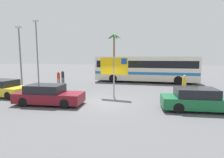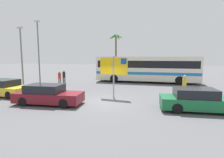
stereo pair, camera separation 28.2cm
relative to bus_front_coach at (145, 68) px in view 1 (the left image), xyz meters
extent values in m
plane|color=#565659|center=(-2.48, -10.86, -1.78)|extent=(120.00, 120.00, 0.00)
cube|color=silver|center=(0.00, 0.00, -0.06)|extent=(12.25, 2.57, 2.90)
cube|color=black|center=(0.00, 0.00, 0.49)|extent=(11.76, 2.60, 0.84)
cube|color=#1E70B7|center=(0.00, 0.00, -0.57)|extent=(12.13, 2.60, 0.32)
cylinder|color=black|center=(3.80, 1.16, -1.28)|extent=(1.00, 0.28, 1.00)
cylinder|color=black|center=(3.80, -1.16, -1.28)|extent=(1.00, 0.28, 1.00)
cylinder|color=black|center=(-3.80, 1.16, -1.28)|extent=(1.00, 0.28, 1.00)
cylinder|color=black|center=(-3.80, -1.16, -1.28)|extent=(1.00, 0.28, 1.00)
cube|color=silver|center=(-0.20, 3.87, -0.06)|extent=(12.25, 2.57, 2.90)
cube|color=black|center=(-0.20, 3.87, 0.49)|extent=(11.76, 2.60, 0.84)
cube|color=#1E70B7|center=(-0.20, 3.87, -0.57)|extent=(12.13, 2.60, 0.32)
cylinder|color=black|center=(3.60, 5.03, -1.28)|extent=(1.00, 0.28, 1.00)
cylinder|color=black|center=(3.60, 2.71, -1.28)|extent=(1.00, 0.28, 1.00)
cylinder|color=black|center=(-4.00, 5.03, -1.28)|extent=(1.00, 0.28, 1.00)
cylinder|color=black|center=(-4.00, 2.71, -1.28)|extent=(1.00, 0.28, 1.00)
cylinder|color=gray|center=(-1.86, -9.12, -0.18)|extent=(0.11, 0.11, 3.20)
cube|color=yellow|center=(-1.86, -9.12, 0.67)|extent=(2.20, 0.27, 1.30)
cube|color=#1447A8|center=(-1.07, -9.20, 1.04)|extent=(0.44, 0.11, 0.44)
cube|color=yellow|center=(-10.49, -10.73, -1.30)|extent=(4.18, 2.14, 0.64)
cube|color=black|center=(-10.73, -10.71, -0.72)|extent=(2.23, 1.83, 0.52)
cylinder|color=black|center=(-9.18, -10.00, -1.48)|extent=(0.61, 0.21, 0.60)
cylinder|color=black|center=(-9.31, -11.66, -1.48)|extent=(0.61, 0.21, 0.60)
cylinder|color=black|center=(-11.67, -9.80, -1.48)|extent=(0.61, 0.21, 0.60)
cube|color=#196638|center=(3.83, -11.23, -1.30)|extent=(4.52, 2.07, 0.64)
cube|color=black|center=(3.57, -11.25, -0.72)|extent=(2.41, 1.75, 0.52)
cylinder|color=black|center=(5.12, -10.34, -1.48)|extent=(0.61, 0.21, 0.60)
cylinder|color=black|center=(2.41, -10.59, -1.48)|extent=(0.61, 0.21, 0.60)
cylinder|color=black|center=(2.54, -12.12, -1.48)|extent=(0.61, 0.21, 0.60)
cube|color=maroon|center=(-5.56, -12.14, -1.30)|extent=(4.58, 2.06, 0.64)
cube|color=black|center=(-5.82, -12.16, -0.72)|extent=(2.44, 1.74, 0.52)
cylinder|color=black|center=(-4.25, -11.25, -1.48)|extent=(0.61, 0.21, 0.60)
cylinder|color=black|center=(-4.12, -12.77, -1.48)|extent=(0.61, 0.21, 0.60)
cylinder|color=black|center=(-7.00, -11.50, -1.48)|extent=(0.61, 0.21, 0.60)
cylinder|color=black|center=(-6.86, -13.02, -1.48)|extent=(0.61, 0.21, 0.60)
cylinder|color=#1E2347|center=(3.45, -7.58, -1.37)|extent=(0.13, 0.13, 0.83)
cylinder|color=#1E2347|center=(3.50, -7.41, -1.37)|extent=(0.13, 0.13, 0.83)
cylinder|color=gold|center=(3.47, -7.49, -0.62)|extent=(0.32, 0.32, 0.66)
sphere|color=tan|center=(3.47, -7.49, -0.18)|extent=(0.23, 0.23, 0.23)
cylinder|color=#706656|center=(-8.74, -5.30, -1.38)|extent=(0.13, 0.13, 0.80)
cylinder|color=#706656|center=(-8.87, -5.43, -1.38)|extent=(0.13, 0.13, 0.80)
cylinder|color=red|center=(-8.81, -5.37, -0.66)|extent=(0.32, 0.32, 0.64)
sphere|color=tan|center=(-8.81, -5.37, -0.24)|extent=(0.22, 0.22, 0.22)
cylinder|color=#2D2D33|center=(-8.91, -4.08, -1.38)|extent=(0.13, 0.13, 0.81)
cylinder|color=#2D2D33|center=(-9.08, -4.14, -1.38)|extent=(0.13, 0.13, 0.81)
cylinder|color=black|center=(-9.00, -4.11, -0.66)|extent=(0.32, 0.32, 0.64)
sphere|color=tan|center=(-9.00, -4.11, -0.23)|extent=(0.22, 0.22, 0.22)
cylinder|color=slate|center=(-11.26, -5.36, 1.63)|extent=(0.14, 0.14, 6.83)
cube|color=#B2B2B7|center=(-11.26, -5.36, 5.14)|extent=(0.56, 0.20, 0.16)
cylinder|color=slate|center=(-11.39, -7.75, 1.12)|extent=(0.14, 0.14, 5.80)
cube|color=#B2B2B7|center=(-11.39, -7.75, 4.12)|extent=(0.56, 0.20, 0.16)
cylinder|color=brown|center=(-6.02, 9.00, 1.62)|extent=(0.32, 0.32, 6.81)
cone|color=#2D7533|center=(-5.32, 8.88, 4.88)|extent=(1.66, 0.70, 1.08)
cone|color=#2D7533|center=(-5.78, 9.65, 4.85)|extent=(0.95, 1.65, 1.14)
cone|color=#2D7533|center=(-6.63, 9.35, 4.87)|extent=(1.61, 1.19, 1.10)
cone|color=#2D7533|center=(-6.55, 8.55, 4.85)|extent=(1.50, 1.37, 1.13)
cone|color=#2D7533|center=(-5.70, 8.34, 4.92)|extent=(1.10, 1.65, 1.02)
camera|label=1|loc=(1.19, -22.40, 1.36)|focal=28.59mm
camera|label=2|loc=(1.47, -22.33, 1.36)|focal=28.59mm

